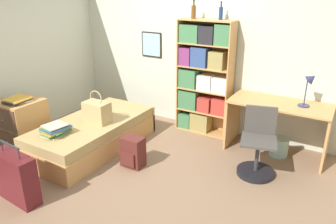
{
  "coord_description": "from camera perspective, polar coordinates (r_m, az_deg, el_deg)",
  "views": [
    {
      "loc": [
        2.51,
        -3.25,
        2.32
      ],
      "look_at": [
        0.48,
        0.2,
        0.75
      ],
      "focal_mm": 35.0,
      "sensor_mm": 36.0,
      "label": 1
    }
  ],
  "objects": [
    {
      "name": "ground_plane",
      "position": [
        4.72,
        -6.34,
        -8.16
      ],
      "size": [
        14.0,
        14.0,
        0.0
      ],
      "primitive_type": "plane",
      "color": "#84664C"
    },
    {
      "name": "wall_back",
      "position": [
        5.57,
        3.16,
        10.86
      ],
      "size": [
        10.0,
        0.09,
        2.6
      ],
      "color": "beige",
      "rests_on": "ground_plane"
    },
    {
      "name": "wall_left",
      "position": [
        5.74,
        -24.34,
        9.34
      ],
      "size": [
        0.06,
        10.0,
        2.6
      ],
      "color": "beige",
      "rests_on": "ground_plane"
    },
    {
      "name": "bed",
      "position": [
        5.05,
        -12.87,
        -3.74
      ],
      "size": [
        0.97,
        1.95,
        0.44
      ],
      "color": "tan",
      "rests_on": "ground_plane"
    },
    {
      "name": "handbag",
      "position": [
        4.84,
        -12.27,
        0.03
      ],
      "size": [
        0.37,
        0.23,
        0.48
      ],
      "color": "tan",
      "rests_on": "bed"
    },
    {
      "name": "book_stack_on_bed",
      "position": [
        4.63,
        -18.97,
        -2.91
      ],
      "size": [
        0.33,
        0.38,
        0.14
      ],
      "color": "beige",
      "rests_on": "bed"
    },
    {
      "name": "suitcase",
      "position": [
        4.12,
        -24.99,
        -10.28
      ],
      "size": [
        0.61,
        0.25,
        0.71
      ],
      "color": "#5B191E",
      "rests_on": "ground_plane"
    },
    {
      "name": "dresser",
      "position": [
        5.34,
        -24.01,
        -1.93
      ],
      "size": [
        0.57,
        0.59,
        0.74
      ],
      "color": "tan",
      "rests_on": "ground_plane"
    },
    {
      "name": "magazine_pile_on_dresser",
      "position": [
        5.15,
        -24.7,
        1.89
      ],
      "size": [
        0.3,
        0.37,
        0.06
      ],
      "color": "silver",
      "rests_on": "dresser"
    },
    {
      "name": "bookcase",
      "position": [
        5.28,
        6.11,
        6.03
      ],
      "size": [
        0.87,
        0.32,
        1.82
      ],
      "color": "tan",
      "rests_on": "ground_plane"
    },
    {
      "name": "bottle_green",
      "position": [
        5.16,
        4.48,
        17.04
      ],
      "size": [
        0.07,
        0.07,
        0.28
      ],
      "color": "brown",
      "rests_on": "bookcase"
    },
    {
      "name": "bottle_brown",
      "position": [
        5.06,
        9.18,
        16.69
      ],
      "size": [
        0.06,
        0.06,
        0.26
      ],
      "color": "navy",
      "rests_on": "bookcase"
    },
    {
      "name": "desk",
      "position": [
        4.9,
        18.64,
        -0.96
      ],
      "size": [
        1.38,
        0.64,
        0.77
      ],
      "color": "tan",
      "rests_on": "ground_plane"
    },
    {
      "name": "desk_lamp",
      "position": [
        4.71,
        23.51,
        4.56
      ],
      "size": [
        0.21,
        0.16,
        0.48
      ],
      "color": "navy",
      "rests_on": "desk"
    },
    {
      "name": "desk_chair",
      "position": [
        4.4,
        15.27,
        -6.97
      ],
      "size": [
        0.53,
        0.53,
        0.87
      ],
      "color": "black",
      "rests_on": "ground_plane"
    },
    {
      "name": "backpack",
      "position": [
        4.46,
        -6.17,
        -6.96
      ],
      "size": [
        0.3,
        0.24,
        0.42
      ],
      "color": "#56231E",
      "rests_on": "ground_plane"
    },
    {
      "name": "waste_bin",
      "position": [
        4.99,
        18.77,
        -5.73
      ],
      "size": [
        0.26,
        0.26,
        0.27
      ],
      "color": "#99C1B2",
      "rests_on": "ground_plane"
    }
  ]
}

